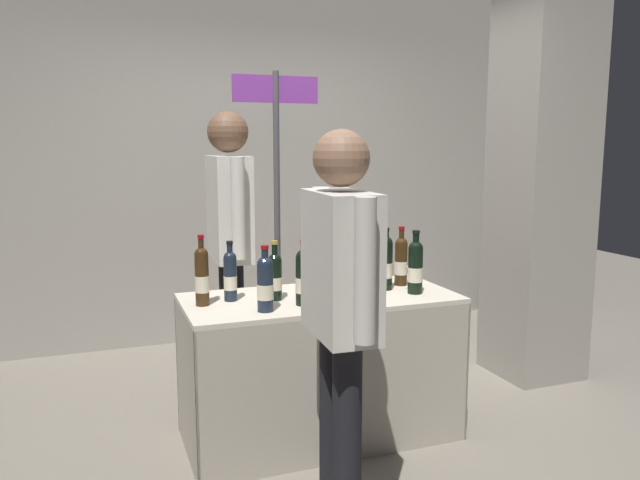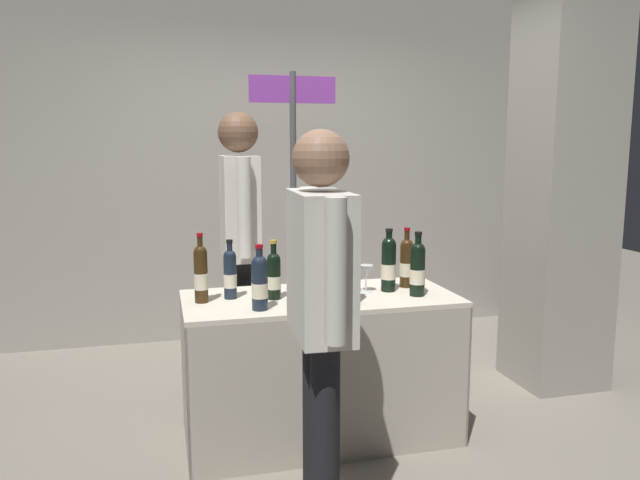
# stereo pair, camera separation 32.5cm
# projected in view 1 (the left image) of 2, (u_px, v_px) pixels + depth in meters

# --- Properties ---
(ground_plane) EXTENTS (12.00, 12.00, 0.00)m
(ground_plane) POSITION_uv_depth(u_px,v_px,m) (320.00, 435.00, 3.42)
(ground_plane) COLOR gray
(back_partition) EXTENTS (5.10, 0.12, 3.01)m
(back_partition) POSITION_uv_depth(u_px,v_px,m) (236.00, 153.00, 5.00)
(back_partition) COLOR #9E998E
(back_partition) RESTS_ON ground_plane
(concrete_pillar) EXTENTS (0.53, 0.53, 2.95)m
(concrete_pillar) POSITION_uv_depth(u_px,v_px,m) (542.00, 159.00, 4.13)
(concrete_pillar) COLOR gray
(concrete_pillar) RESTS_ON ground_plane
(tasting_table) EXTENTS (1.43, 0.66, 0.78)m
(tasting_table) POSITION_uv_depth(u_px,v_px,m) (320.00, 342.00, 3.33)
(tasting_table) COLOR beige
(tasting_table) RESTS_ON ground_plane
(featured_wine_bottle) EXTENTS (0.07, 0.07, 0.34)m
(featured_wine_bottle) POSITION_uv_depth(u_px,v_px,m) (401.00, 260.00, 3.53)
(featured_wine_bottle) COLOR #38230F
(featured_wine_bottle) RESTS_ON tasting_table
(display_bottle_0) EXTENTS (0.07, 0.07, 0.35)m
(display_bottle_0) POSITION_uv_depth(u_px,v_px,m) (356.00, 273.00, 3.16)
(display_bottle_0) COLOR black
(display_bottle_0) RESTS_ON tasting_table
(display_bottle_1) EXTENTS (0.07, 0.07, 0.32)m
(display_bottle_1) POSITION_uv_depth(u_px,v_px,m) (348.00, 268.00, 3.33)
(display_bottle_1) COLOR #38230F
(display_bottle_1) RESTS_ON tasting_table
(display_bottle_2) EXTENTS (0.08, 0.08, 0.33)m
(display_bottle_2) POSITION_uv_depth(u_px,v_px,m) (303.00, 276.00, 3.09)
(display_bottle_2) COLOR black
(display_bottle_2) RESTS_ON tasting_table
(display_bottle_3) EXTENTS (0.08, 0.08, 0.32)m
(display_bottle_3) POSITION_uv_depth(u_px,v_px,m) (265.00, 283.00, 2.98)
(display_bottle_3) COLOR #192333
(display_bottle_3) RESTS_ON tasting_table
(display_bottle_4) EXTENTS (0.08, 0.08, 0.34)m
(display_bottle_4) POSITION_uv_depth(u_px,v_px,m) (385.00, 262.00, 3.42)
(display_bottle_4) COLOR black
(display_bottle_4) RESTS_ON tasting_table
(display_bottle_5) EXTENTS (0.07, 0.07, 0.36)m
(display_bottle_5) POSITION_uv_depth(u_px,v_px,m) (202.00, 275.00, 3.08)
(display_bottle_5) COLOR #38230F
(display_bottle_5) RESTS_ON tasting_table
(display_bottle_6) EXTENTS (0.07, 0.07, 0.31)m
(display_bottle_6) POSITION_uv_depth(u_px,v_px,m) (275.00, 275.00, 3.20)
(display_bottle_6) COLOR black
(display_bottle_6) RESTS_ON tasting_table
(display_bottle_7) EXTENTS (0.07, 0.07, 0.31)m
(display_bottle_7) POSITION_uv_depth(u_px,v_px,m) (230.00, 275.00, 3.18)
(display_bottle_7) COLOR #192333
(display_bottle_7) RESTS_ON tasting_table
(display_bottle_8) EXTENTS (0.08, 0.08, 0.34)m
(display_bottle_8) POSITION_uv_depth(u_px,v_px,m) (415.00, 266.00, 3.33)
(display_bottle_8) COLOR black
(display_bottle_8) RESTS_ON tasting_table
(wine_glass_near_vendor) EXTENTS (0.07, 0.07, 0.13)m
(wine_glass_near_vendor) POSITION_uv_depth(u_px,v_px,m) (412.00, 273.00, 3.44)
(wine_glass_near_vendor) COLOR silver
(wine_glass_near_vendor) RESTS_ON tasting_table
(wine_glass_mid) EXTENTS (0.08, 0.08, 0.15)m
(wine_glass_mid) POSITION_uv_depth(u_px,v_px,m) (364.00, 271.00, 3.40)
(wine_glass_mid) COLOR silver
(wine_glass_mid) RESTS_ON tasting_table
(flower_vase) EXTENTS (0.09, 0.08, 0.40)m
(flower_vase) POSITION_uv_depth(u_px,v_px,m) (323.00, 269.00, 3.41)
(flower_vase) COLOR slate
(flower_vase) RESTS_ON tasting_table
(vendor_presenter) EXTENTS (0.24, 0.59, 1.77)m
(vendor_presenter) POSITION_uv_depth(u_px,v_px,m) (230.00, 229.00, 3.75)
(vendor_presenter) COLOR black
(vendor_presenter) RESTS_ON ground_plane
(taster_foreground_right) EXTENTS (0.23, 0.60, 1.63)m
(taster_foreground_right) POSITION_uv_depth(u_px,v_px,m) (341.00, 294.00, 2.49)
(taster_foreground_right) COLOR black
(taster_foreground_right) RESTS_ON ground_plane
(booth_signpost) EXTENTS (0.60, 0.04, 2.06)m
(booth_signpost) POSITION_uv_depth(u_px,v_px,m) (277.00, 183.00, 4.31)
(booth_signpost) COLOR #47474C
(booth_signpost) RESTS_ON ground_plane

